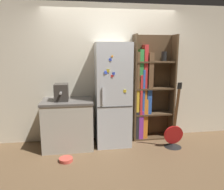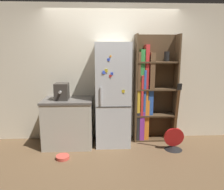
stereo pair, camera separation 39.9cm
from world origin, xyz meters
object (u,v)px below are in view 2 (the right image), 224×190
at_px(bookshelf, 149,92).
at_px(espresso_machine, 62,91).
at_px(pet_bowl, 63,157).
at_px(guitar, 174,140).
at_px(refrigerator, 113,95).

relative_size(bookshelf, espresso_machine, 6.01).
height_order(bookshelf, pet_bowl, bookshelf).
bearing_deg(pet_bowl, espresso_machine, 96.99).
bearing_deg(guitar, bookshelf, 124.41).
distance_m(refrigerator, espresso_machine, 0.92).
distance_m(espresso_machine, pet_bowl, 1.13).
bearing_deg(pet_bowl, guitar, 7.55).
xyz_separation_m(bookshelf, guitar, (0.35, -0.51, -0.78)).
bearing_deg(espresso_machine, bookshelf, 7.82).
height_order(espresso_machine, pet_bowl, espresso_machine).
bearing_deg(espresso_machine, pet_bowl, -83.01).
xyz_separation_m(refrigerator, guitar, (1.07, -0.35, -0.77)).
bearing_deg(pet_bowl, refrigerator, 35.34).
distance_m(refrigerator, guitar, 1.36).
bearing_deg(espresso_machine, guitar, -8.34).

